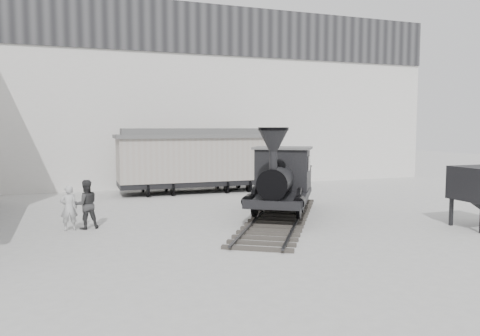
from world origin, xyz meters
name	(u,v)px	position (x,y,z in m)	size (l,w,h in m)	color
ground	(287,237)	(0.00, 0.00, 0.00)	(90.00, 90.00, 0.00)	#9E9E9B
north_wall	(183,96)	(0.00, 14.98, 5.55)	(34.00, 2.51, 11.00)	silver
locomotive	(281,185)	(1.35, 3.35, 1.30)	(7.17, 9.60, 3.53)	#312D29
boxcar	(196,159)	(-0.16, 11.37, 1.87)	(8.73, 2.80, 3.57)	black
visitor_a	(69,208)	(-6.80, 3.48, 0.80)	(0.58, 0.38, 1.60)	#B9B9B9
visitor_b	(86,204)	(-6.22, 3.56, 0.88)	(0.86, 0.67, 1.76)	#323233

